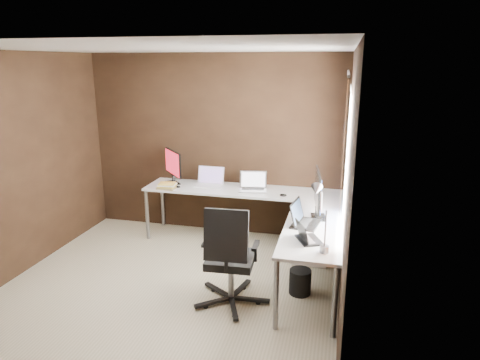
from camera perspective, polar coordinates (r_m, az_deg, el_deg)
name	(u,v)px	position (r m, az deg, el deg)	size (l,w,h in m)	color
room	(197,176)	(4.28, -5.81, 0.49)	(3.60, 3.60, 2.50)	#B5AA8C
desk	(263,206)	(5.23, 3.11, -3.49)	(2.65, 2.25, 0.73)	silver
drawer_pedestal	(311,236)	(5.40, 9.44, -7.35)	(0.42, 0.50, 0.60)	silver
monitor_left	(173,165)	(6.01, -8.93, 1.99)	(0.38, 0.42, 0.47)	black
monitor_right	(318,192)	(4.68, 10.34, -1.61)	(0.18, 0.63, 0.52)	black
laptop_white	(210,181)	(5.91, -4.06, -0.19)	(0.38, 0.27, 0.25)	silver
laptop_silver	(253,186)	(5.69, 1.75, -0.81)	(0.40, 0.31, 0.24)	silver
laptop_black_big	(302,219)	(4.55, 8.32, -5.21)	(0.32, 0.41, 0.25)	black
laptop_black_small	(306,237)	(4.15, 8.86, -7.48)	(0.30, 0.34, 0.19)	black
book_stack	(167,186)	(5.83, -9.70, -0.77)	(0.25, 0.20, 0.08)	#907C4E
mouse_left	(178,187)	(5.84, -8.31, -0.90)	(0.08, 0.05, 0.03)	black
mouse_corner	(283,195)	(5.44, 5.78, -2.02)	(0.09, 0.06, 0.04)	black
desk_lamp	(319,209)	(3.88, 10.53, -3.78)	(0.19, 0.23, 0.62)	slate
office_chair	(230,275)	(4.39, -1.32, -12.60)	(0.60, 0.60, 1.07)	black
wastebasket	(300,282)	(4.69, 8.01, -13.27)	(0.23, 0.23, 0.27)	black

